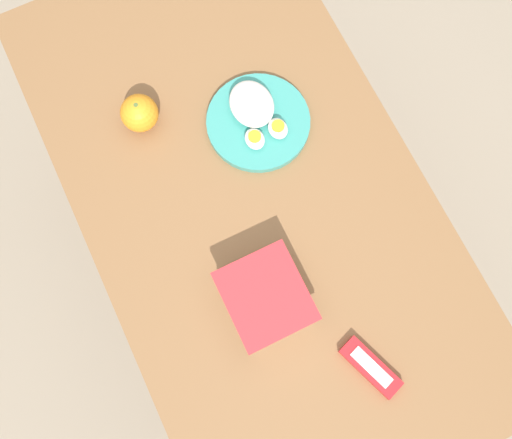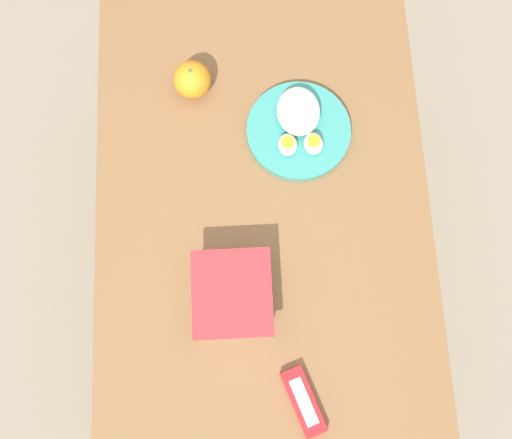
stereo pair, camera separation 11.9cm
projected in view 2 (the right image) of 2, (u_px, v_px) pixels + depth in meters
The scene contains 6 objects.
ground_plane at pixel (260, 262), 1.95m from camera, with size 10.00×10.00×0.00m, color gray.
table at pixel (262, 209), 1.33m from camera, with size 1.27×0.69×0.74m.
food_container at pixel (233, 295), 1.15m from camera, with size 0.17×0.15×0.07m.
orange_fruit at pixel (192, 79), 1.26m from camera, with size 0.08×0.08×0.08m.
rice_plate at pixel (299, 126), 1.26m from camera, with size 0.22×0.22×0.06m.
candy_bar at pixel (304, 402), 1.13m from camera, with size 0.14×0.08×0.02m.
Camera 2 is at (-0.35, 0.03, 1.92)m, focal length 42.00 mm.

